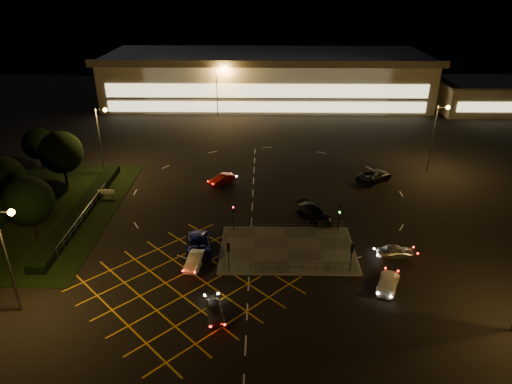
{
  "coord_description": "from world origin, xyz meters",
  "views": [
    {
      "loc": [
        -0.75,
        -43.48,
        26.8
      ],
      "look_at": [
        -1.53,
        8.14,
        2.0
      ],
      "focal_mm": 32.0,
      "sensor_mm": 36.0,
      "label": 1
    }
  ],
  "objects_px": {
    "car_near_silver": "(214,310)",
    "car_right_silver": "(396,251)",
    "car_far_dkgrey": "(314,213)",
    "car_east_grey": "(374,176)",
    "car_queue_white": "(195,260)",
    "signal_ne": "(339,213)",
    "car_left_blue": "(198,246)",
    "car_approach_white": "(388,282)",
    "signal_se": "(352,252)",
    "car_circ_red": "(222,179)",
    "signal_nw": "(233,212)",
    "signal_sw": "(228,251)"
  },
  "relations": [
    {
      "from": "signal_se",
      "to": "car_east_grey",
      "type": "height_order",
      "value": "signal_se"
    },
    {
      "from": "signal_se",
      "to": "car_near_silver",
      "type": "distance_m",
      "value": 14.49
    },
    {
      "from": "car_queue_white",
      "to": "car_left_blue",
      "type": "xyz_separation_m",
      "value": [
        0.0,
        2.53,
        0.12
      ]
    },
    {
      "from": "car_near_silver",
      "to": "car_queue_white",
      "type": "bearing_deg",
      "value": 97.08
    },
    {
      "from": "car_far_dkgrey",
      "to": "signal_ne",
      "type": "bearing_deg",
      "value": -85.1
    },
    {
      "from": "car_far_dkgrey",
      "to": "car_near_silver",
      "type": "bearing_deg",
      "value": -155.19
    },
    {
      "from": "car_left_blue",
      "to": "car_east_grey",
      "type": "distance_m",
      "value": 29.53
    },
    {
      "from": "signal_ne",
      "to": "car_far_dkgrey",
      "type": "height_order",
      "value": "signal_ne"
    },
    {
      "from": "signal_sw",
      "to": "signal_nw",
      "type": "relative_size",
      "value": 1.0
    },
    {
      "from": "car_far_dkgrey",
      "to": "car_east_grey",
      "type": "height_order",
      "value": "car_east_grey"
    },
    {
      "from": "car_near_silver",
      "to": "car_right_silver",
      "type": "bearing_deg",
      "value": 14.86
    },
    {
      "from": "car_near_silver",
      "to": "signal_se",
      "type": "bearing_deg",
      "value": 14.36
    },
    {
      "from": "car_left_blue",
      "to": "car_far_dkgrey",
      "type": "distance_m",
      "value": 15.02
    },
    {
      "from": "car_queue_white",
      "to": "car_far_dkgrey",
      "type": "height_order",
      "value": "car_far_dkgrey"
    },
    {
      "from": "car_near_silver",
      "to": "car_east_grey",
      "type": "distance_m",
      "value": 35.14
    },
    {
      "from": "car_circ_red",
      "to": "car_approach_white",
      "type": "xyz_separation_m",
      "value": [
        17.52,
        -23.56,
        -0.0
      ]
    },
    {
      "from": "signal_se",
      "to": "car_right_silver",
      "type": "bearing_deg",
      "value": -151.27
    },
    {
      "from": "car_left_blue",
      "to": "car_queue_white",
      "type": "bearing_deg",
      "value": -98.35
    },
    {
      "from": "signal_nw",
      "to": "car_queue_white",
      "type": "xyz_separation_m",
      "value": [
        -3.5,
        -7.02,
        -1.72
      ]
    },
    {
      "from": "signal_se",
      "to": "car_circ_red",
      "type": "relative_size",
      "value": 0.82
    },
    {
      "from": "car_circ_red",
      "to": "car_east_grey",
      "type": "height_order",
      "value": "car_east_grey"
    },
    {
      "from": "car_near_silver",
      "to": "car_left_blue",
      "type": "relative_size",
      "value": 0.65
    },
    {
      "from": "car_queue_white",
      "to": "car_right_silver",
      "type": "distance_m",
      "value": 20.83
    },
    {
      "from": "car_near_silver",
      "to": "car_far_dkgrey",
      "type": "distance_m",
      "value": 20.34
    },
    {
      "from": "car_right_silver",
      "to": "signal_se",
      "type": "bearing_deg",
      "value": 114.55
    },
    {
      "from": "signal_nw",
      "to": "signal_sw",
      "type": "bearing_deg",
      "value": -90.0
    },
    {
      "from": "signal_ne",
      "to": "car_circ_red",
      "type": "height_order",
      "value": "signal_ne"
    },
    {
      "from": "car_right_silver",
      "to": "car_approach_white",
      "type": "bearing_deg",
      "value": 154.13
    },
    {
      "from": "car_left_blue",
      "to": "signal_ne",
      "type": "bearing_deg",
      "value": 7.82
    },
    {
      "from": "signal_ne",
      "to": "car_east_grey",
      "type": "relative_size",
      "value": 0.56
    },
    {
      "from": "car_right_silver",
      "to": "signal_sw",
      "type": "bearing_deg",
      "value": 95.28
    },
    {
      "from": "car_east_grey",
      "to": "car_far_dkgrey",
      "type": "bearing_deg",
      "value": 101.38
    },
    {
      "from": "signal_se",
      "to": "car_approach_white",
      "type": "relative_size",
      "value": 0.73
    },
    {
      "from": "car_east_grey",
      "to": "car_approach_white",
      "type": "bearing_deg",
      "value": 132.63
    },
    {
      "from": "signal_se",
      "to": "car_far_dkgrey",
      "type": "relative_size",
      "value": 0.59
    },
    {
      "from": "car_right_silver",
      "to": "car_east_grey",
      "type": "distance_m",
      "value": 19.55
    },
    {
      "from": "car_left_blue",
      "to": "car_right_silver",
      "type": "height_order",
      "value": "car_left_blue"
    },
    {
      "from": "signal_se",
      "to": "car_east_grey",
      "type": "distance_m",
      "value": 23.53
    },
    {
      "from": "car_approach_white",
      "to": "signal_se",
      "type": "bearing_deg",
      "value": -14.39
    },
    {
      "from": "signal_nw",
      "to": "signal_ne",
      "type": "xyz_separation_m",
      "value": [
        12.0,
        0.0,
        0.0
      ]
    },
    {
      "from": "signal_ne",
      "to": "car_right_silver",
      "type": "xyz_separation_m",
      "value": [
        5.24,
        -5.11,
        -1.71
      ]
    },
    {
      "from": "car_queue_white",
      "to": "car_far_dkgrey",
      "type": "distance_m",
      "value": 16.43
    },
    {
      "from": "signal_nw",
      "to": "car_right_silver",
      "type": "distance_m",
      "value": 18.07
    },
    {
      "from": "car_left_blue",
      "to": "car_circ_red",
      "type": "height_order",
      "value": "car_left_blue"
    },
    {
      "from": "signal_ne",
      "to": "car_far_dkgrey",
      "type": "xyz_separation_m",
      "value": [
        -2.49,
        3.01,
        -1.6
      ]
    },
    {
      "from": "car_far_dkgrey",
      "to": "car_approach_white",
      "type": "xyz_separation_m",
      "value": [
        5.63,
        -13.39,
        -0.14
      ]
    },
    {
      "from": "car_queue_white",
      "to": "car_circ_red",
      "type": "distance_m",
      "value": 20.23
    },
    {
      "from": "car_queue_white",
      "to": "signal_sw",
      "type": "bearing_deg",
      "value": -6.26
    },
    {
      "from": "signal_nw",
      "to": "car_far_dkgrey",
      "type": "bearing_deg",
      "value": 17.54
    },
    {
      "from": "car_near_silver",
      "to": "car_queue_white",
      "type": "relative_size",
      "value": 0.92
    }
  ]
}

